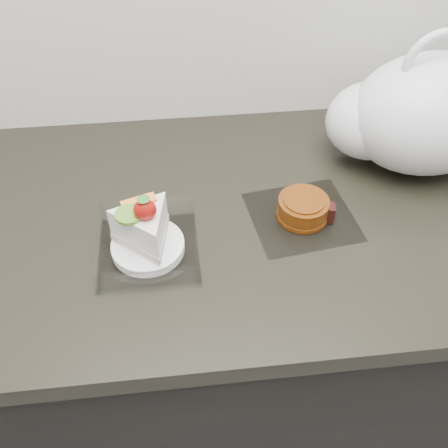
# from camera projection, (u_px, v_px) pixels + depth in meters

# --- Properties ---
(counter) EXTENTS (2.04, 0.64, 0.90)m
(counter) POSITION_uv_depth(u_px,v_px,m) (233.00, 338.00, 1.24)
(counter) COLOR black
(counter) RESTS_ON ground
(cake_tray) EXTENTS (0.17, 0.17, 0.13)m
(cake_tray) POSITION_uv_depth(u_px,v_px,m) (147.00, 238.00, 0.83)
(cake_tray) COLOR white
(cake_tray) RESTS_ON counter
(mooncake_wrap) EXTENTS (0.20, 0.19, 0.04)m
(mooncake_wrap) POSITION_uv_depth(u_px,v_px,m) (304.00, 210.00, 0.90)
(mooncake_wrap) COLOR white
(mooncake_wrap) RESTS_ON counter
(plastic_bag) EXTENTS (0.35, 0.26, 0.28)m
(plastic_bag) POSITION_uv_depth(u_px,v_px,m) (418.00, 115.00, 0.94)
(plastic_bag) COLOR white
(plastic_bag) RESTS_ON counter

